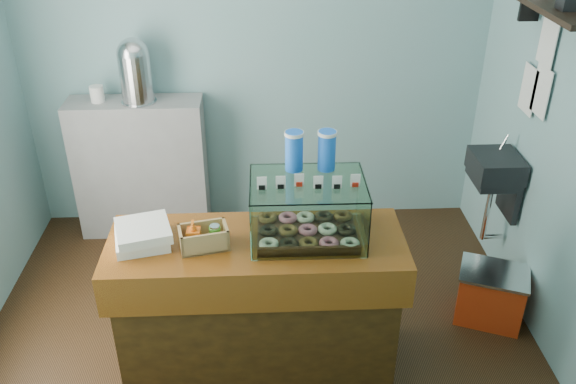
{
  "coord_description": "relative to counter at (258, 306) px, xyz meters",
  "views": [
    {
      "loc": [
        0.04,
        -2.95,
        2.73
      ],
      "look_at": [
        0.17,
        -0.15,
        1.14
      ],
      "focal_mm": 38.0,
      "sensor_mm": 36.0,
      "label": 1
    }
  ],
  "objects": [
    {
      "name": "pastry_boxes",
      "position": [
        -0.6,
        0.01,
        0.5
      ],
      "size": [
        0.34,
        0.34,
        0.11
      ],
      "rotation": [
        0.0,
        0.0,
        0.23
      ],
      "color": "white",
      "rests_on": "counter"
    },
    {
      "name": "back_shelf",
      "position": [
        -0.9,
        1.57,
        0.09
      ],
      "size": [
        1.0,
        0.32,
        1.1
      ],
      "primitive_type": "cube",
      "color": "gray",
      "rests_on": "ground"
    },
    {
      "name": "red_cooler",
      "position": [
        1.51,
        0.35,
        -0.27
      ],
      "size": [
        0.52,
        0.46,
        0.37
      ],
      "rotation": [
        0.0,
        0.0,
        -0.38
      ],
      "color": "red",
      "rests_on": "ground"
    },
    {
      "name": "coffee_urn",
      "position": [
        -0.85,
        1.56,
        0.89
      ],
      "size": [
        0.26,
        0.26,
        0.47
      ],
      "color": "silver",
      "rests_on": "back_shelf"
    },
    {
      "name": "room_shell",
      "position": [
        0.03,
        0.26,
        1.25
      ],
      "size": [
        3.54,
        3.04,
        2.82
      ],
      "color": "#76ABAC",
      "rests_on": "ground"
    },
    {
      "name": "display_case",
      "position": [
        0.28,
        0.07,
        0.61
      ],
      "size": [
        0.61,
        0.45,
        0.55
      ],
      "rotation": [
        0.0,
        0.0,
        -0.01
      ],
      "color": "#331B0F",
      "rests_on": "counter"
    },
    {
      "name": "condiment_crate",
      "position": [
        -0.28,
        -0.04,
        0.5
      ],
      "size": [
        0.28,
        0.2,
        0.17
      ],
      "rotation": [
        0.0,
        0.0,
        0.22
      ],
      "color": "tan",
      "rests_on": "counter"
    },
    {
      "name": "counter",
      "position": [
        0.0,
        0.0,
        0.0
      ],
      "size": [
        1.6,
        0.6,
        0.9
      ],
      "color": "#45290D",
      "rests_on": "ground"
    },
    {
      "name": "ground",
      "position": [
        0.0,
        0.25,
        -0.46
      ],
      "size": [
        3.5,
        3.5,
        0.0
      ],
      "primitive_type": "plane",
      "color": "black",
      "rests_on": "ground"
    }
  ]
}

